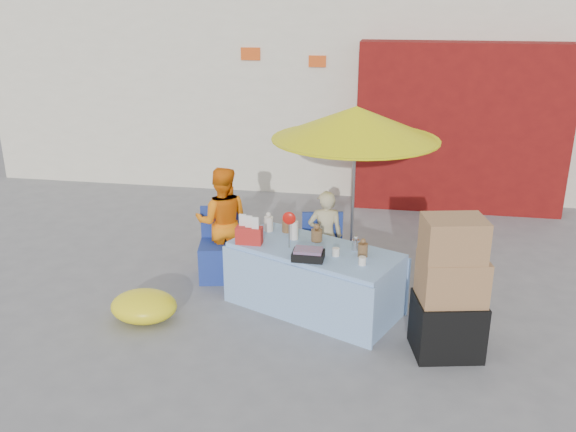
% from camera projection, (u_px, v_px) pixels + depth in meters
% --- Properties ---
extents(ground, '(80.00, 80.00, 0.00)m').
position_uv_depth(ground, '(268.00, 324.00, 6.38)').
color(ground, slate).
rests_on(ground, ground).
extents(backdrop, '(14.00, 8.00, 7.80)m').
position_uv_depth(backdrop, '(368.00, 3.00, 12.20)').
color(backdrop, silver).
rests_on(backdrop, ground).
extents(market_table, '(2.03, 1.54, 1.11)m').
position_uv_depth(market_table, '(314.00, 278.00, 6.60)').
color(market_table, '#99C8F4').
rests_on(market_table, ground).
extents(chair_left, '(0.56, 0.55, 0.85)m').
position_uv_depth(chair_left, '(220.00, 258.00, 7.36)').
color(chair_left, navy).
rests_on(chair_left, ground).
extents(chair_right, '(0.56, 0.55, 0.85)m').
position_uv_depth(chair_right, '(323.00, 265.00, 7.16)').
color(chair_right, navy).
rests_on(chair_right, ground).
extents(vendor_orange, '(0.75, 0.63, 1.35)m').
position_uv_depth(vendor_orange, '(222.00, 221.00, 7.34)').
color(vendor_orange, orange).
rests_on(vendor_orange, ground).
extents(vendor_beige, '(0.46, 0.35, 1.13)m').
position_uv_depth(vendor_beige, '(325.00, 237.00, 7.18)').
color(vendor_beige, '#C2B589').
rests_on(vendor_beige, ground).
extents(umbrella, '(1.90, 1.90, 2.09)m').
position_uv_depth(umbrella, '(356.00, 124.00, 6.82)').
color(umbrella, gray).
rests_on(umbrella, ground).
extents(box_stack, '(0.72, 0.63, 1.38)m').
position_uv_depth(box_stack, '(450.00, 293.00, 5.67)').
color(box_stack, black).
rests_on(box_stack, ground).
extents(tarp_bundle, '(0.83, 0.72, 0.32)m').
position_uv_depth(tarp_bundle, '(144.00, 306.00, 6.42)').
color(tarp_bundle, yellow).
rests_on(tarp_bundle, ground).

